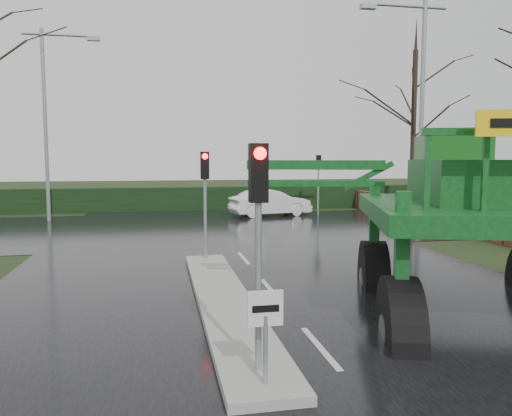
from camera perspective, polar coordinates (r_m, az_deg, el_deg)
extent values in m
plane|color=black|center=(9.11, 7.32, -15.66)|extent=(140.00, 140.00, 0.00)
cube|color=black|center=(18.55, -2.47, -4.61)|extent=(14.00, 80.00, 0.02)
cube|color=black|center=(24.43, -4.57, -2.13)|extent=(80.00, 12.00, 0.02)
cube|color=gray|center=(11.60, -3.68, -10.48)|extent=(1.20, 10.00, 0.16)
cube|color=black|center=(32.27, -6.19, 1.07)|extent=(44.00, 0.90, 1.50)
cube|color=#592D1E|center=(27.57, 17.65, -0.25)|extent=(0.40, 20.00, 1.20)
cylinder|color=gray|center=(7.21, 1.07, -15.96)|extent=(0.07, 0.07, 1.00)
cube|color=silver|center=(7.01, 1.08, -11.40)|extent=(0.50, 0.04, 0.50)
cube|color=black|center=(6.99, 1.11, -11.44)|extent=(0.38, 0.01, 0.10)
cylinder|color=gray|center=(7.36, 0.26, -6.55)|extent=(0.10, 0.10, 3.50)
cube|color=black|center=(7.19, 0.27, 4.02)|extent=(0.26, 0.22, 0.85)
sphere|color=#FF0C07|center=(7.06, 0.48, 6.26)|extent=(0.18, 0.18, 0.18)
cylinder|color=gray|center=(15.69, -5.83, -0.07)|extent=(0.10, 0.10, 3.50)
cube|color=black|center=(15.62, -5.88, 4.87)|extent=(0.26, 0.22, 0.85)
sphere|color=#FF0C07|center=(15.49, -5.85, 5.90)|extent=(0.18, 0.18, 0.18)
cylinder|color=gray|center=(29.56, 7.13, 2.59)|extent=(0.10, 0.10, 3.50)
cube|color=black|center=(29.52, 7.17, 5.20)|extent=(0.26, 0.22, 0.85)
sphere|color=#FF0C07|center=(29.65, 7.09, 5.75)|extent=(0.18, 0.18, 0.18)
cylinder|color=gray|center=(23.03, 18.38, 9.58)|extent=(0.20, 0.20, 10.00)
cylinder|color=gray|center=(23.48, 16.94, 21.21)|extent=(3.52, 0.14, 0.14)
cube|color=gray|center=(22.72, 12.71, 21.54)|extent=(0.65, 0.30, 0.20)
cylinder|color=gray|center=(28.69, -22.93, 8.59)|extent=(0.20, 0.20, 10.00)
cylinder|color=gray|center=(29.20, -21.69, 17.91)|extent=(3.52, 0.14, 0.14)
cube|color=gray|center=(28.93, -18.08, 17.90)|extent=(0.65, 0.30, 0.20)
cylinder|color=black|center=(33.07, 17.53, 8.32)|extent=(0.32, 0.32, 10.00)
cone|color=black|center=(33.87, 17.84, 18.17)|extent=(0.24, 0.24, 2.50)
cylinder|color=black|center=(11.50, 4.38, -5.25)|extent=(1.27, 2.35, 2.27)
cylinder|color=#595B56|center=(11.50, 4.38, -5.25)|extent=(0.88, 0.96, 0.79)
cube|color=#0B4111|center=(11.32, 4.43, 1.81)|extent=(0.31, 0.31, 2.61)
cylinder|color=black|center=(12.07, 24.20, -5.22)|extent=(1.27, 2.35, 2.27)
cylinder|color=#595B56|center=(12.07, 24.20, -5.22)|extent=(0.88, 0.96, 0.79)
cube|color=#0B4111|center=(11.90, 24.47, 1.50)|extent=(0.31, 0.31, 2.61)
cylinder|color=black|center=(7.54, 3.25, -11.10)|extent=(1.27, 2.35, 2.27)
cylinder|color=#595B56|center=(7.54, 3.25, -11.10)|extent=(0.88, 0.96, 0.79)
cube|color=#0B4111|center=(7.26, 3.31, -0.33)|extent=(0.31, 0.31, 2.61)
cube|color=#0B4111|center=(9.39, 16.61, 5.30)|extent=(6.17, 6.62, 0.40)
cube|color=#0B4111|center=(9.64, 16.47, 9.02)|extent=(3.40, 3.99, 1.02)
cube|color=#145617|center=(11.90, 14.60, 10.30)|extent=(2.03, 1.81, 1.47)
cube|color=#0B4111|center=(7.79, 19.42, 17.38)|extent=(3.28, 1.15, 0.14)
cube|color=#0B4111|center=(9.07, -6.35, 11.95)|extent=(2.87, 1.08, 0.20)
sphere|color=orange|center=(9.31, -14.16, 11.65)|extent=(0.16, 0.16, 0.16)
cube|color=yellow|center=(7.38, 20.28, 18.93)|extent=(1.75, 0.61, 0.45)
cube|color=black|center=(7.38, 20.28, 18.93)|extent=(1.30, 0.42, 0.16)
imported|color=white|center=(28.84, 1.65, -0.94)|extent=(4.89, 2.54, 1.53)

